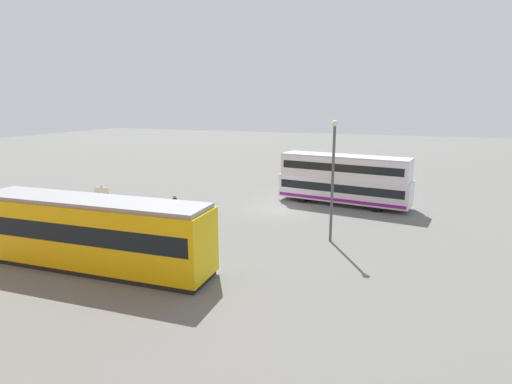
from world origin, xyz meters
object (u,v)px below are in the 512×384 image
Objects in this scene: tram_yellow at (92,232)px; street_lamp at (333,172)px; double_decker_bus at (344,180)px; info_sign at (102,197)px; pedestrian_near_railing at (175,206)px.

street_lamp reaches higher than tram_yellow.
tram_yellow is at bearing 61.02° from double_decker_bus.
pedestrian_near_railing is at bearing -160.16° from info_sign.
street_lamp reaches higher than double_decker_bus.
pedestrian_near_railing is 5.06m from info_sign.
double_decker_bus is at bearing -118.98° from tram_yellow.
double_decker_bus is 4.40× the size of info_sign.
street_lamp is (-10.28, -8.00, 2.30)m from tram_yellow.
double_decker_bus is 5.93× the size of pedestrian_near_railing.
tram_yellow is 6.96× the size of pedestrian_near_railing.
tram_yellow is at bearing 37.89° from street_lamp.
double_decker_bus is 19.79m from tram_yellow.
pedestrian_near_railing is at bearing -85.80° from tram_yellow.
double_decker_bus is at bearing -85.77° from street_lamp.
info_sign is (14.95, 10.35, -0.35)m from double_decker_bus.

